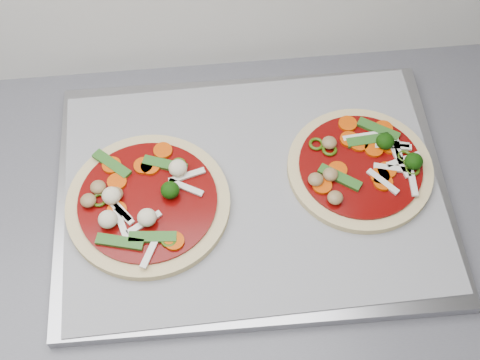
{
  "coord_description": "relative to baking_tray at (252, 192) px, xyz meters",
  "views": [
    {
      "loc": [
        -0.74,
        0.92,
        1.66
      ],
      "look_at": [
        -0.7,
        1.37,
        0.93
      ],
      "focal_mm": 50.0,
      "sensor_mm": 36.0,
      "label": 1
    }
  ],
  "objects": [
    {
      "name": "pizza_left",
      "position": [
        -0.14,
        -0.01,
        0.02
      ],
      "size": [
        0.26,
        0.26,
        0.04
      ],
      "rotation": [
        0.0,
        0.0,
        -0.28
      ],
      "color": "#D2BF7E",
      "rests_on": "parchment"
    },
    {
      "name": "parchment",
      "position": [
        0.0,
        0.0,
        0.01
      ],
      "size": [
        0.49,
        0.36,
        0.0
      ],
      "primitive_type": "cube",
      "rotation": [
        0.0,
        0.0,
        0.02
      ],
      "color": "gray",
      "rests_on": "baking_tray"
    },
    {
      "name": "baking_tray",
      "position": [
        0.0,
        0.0,
        0.0
      ],
      "size": [
        0.51,
        0.38,
        0.02
      ],
      "primitive_type": "cube",
      "rotation": [
        0.0,
        0.0,
        -0.01
      ],
      "color": "#99989E",
      "rests_on": "countertop"
    },
    {
      "name": "pizza_right",
      "position": [
        0.15,
        0.01,
        0.02
      ],
      "size": [
        0.21,
        0.21,
        0.03
      ],
      "rotation": [
        0.0,
        0.0,
        0.1
      ],
      "color": "#D2BF7E",
      "rests_on": "parchment"
    }
  ]
}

